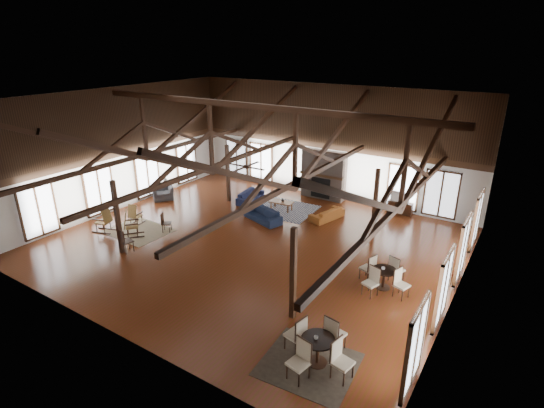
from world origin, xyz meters
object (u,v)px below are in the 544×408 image
Objects in this scene: sofa_navy_left at (250,196)px; cafe_table_far at (384,275)px; coffee_table at (281,203)px; sofa_navy_front at (263,215)px; cafe_table_near at (318,346)px; tv_console at (400,207)px; armchair at (163,193)px; sofa_orange at (327,214)px.

sofa_navy_left is 0.97× the size of cafe_table_far.
coffee_table is 0.63× the size of cafe_table_far.
sofa_navy_front is 0.95× the size of cafe_table_near.
cafe_table_near is 1.78× the size of tv_console.
coffee_table is at bearing -34.42° from armchair.
cafe_table_near is at bearing -29.88° from sofa_navy_front.
cafe_table_far is at bearing 59.88° from sofa_orange.
sofa_navy_left is 2.06m from coffee_table.
sofa_navy_front is 1.10× the size of sofa_orange.
cafe_table_near is 4.54m from cafe_table_far.
sofa_navy_left is at bearing 153.24° from cafe_table_far.
cafe_table_far reaches higher than armchair.
tv_console reaches higher than sofa_orange.
sofa_navy_front is at bearing 132.50° from cafe_table_near.
sofa_navy_front is 6.24m from armchair.
cafe_table_near reaches higher than sofa_navy_left.
cafe_table_far is at bearing -62.53° from armchair.
armchair is at bearing -59.49° from sofa_orange.
coffee_table is 1.15× the size of armchair.
cafe_table_near reaches higher than coffee_table.
sofa_navy_left is 1.75× the size of armchair.
sofa_navy_front is 1.08× the size of sofa_navy_left.
cafe_table_far is 7.28m from tv_console.
sofa_orange is at bearing 134.12° from cafe_table_far.
cafe_table_near reaches higher than sofa_orange.
sofa_navy_front is at bearing -139.17° from tv_console.
sofa_orange is at bearing 54.38° from sofa_navy_front.
cafe_table_near is 1.09× the size of cafe_table_far.
armchair is at bearing -158.31° from sofa_navy_front.
sofa_navy_front is 3.08m from sofa_orange.
coffee_table is 6.58m from armchair.
cafe_table_near is at bearing -142.95° from sofa_navy_left.
cafe_table_near is at bearing -93.05° from cafe_table_far.
sofa_navy_front is at bearing 158.96° from cafe_table_far.
sofa_navy_front is 7.28m from cafe_table_far.
cafe_table_near is at bearing -59.19° from coffee_table.
sofa_navy_front is 6.87m from tv_console.
cafe_table_far is (8.83, -4.45, 0.22)m from sofa_navy_left.
tv_console is (11.42, 4.94, -0.05)m from armchair.
sofa_navy_front is 1.04× the size of cafe_table_far.
sofa_navy_left is 0.88× the size of cafe_table_near.
tv_console is (-1.59, 7.11, -0.20)m from cafe_table_far.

